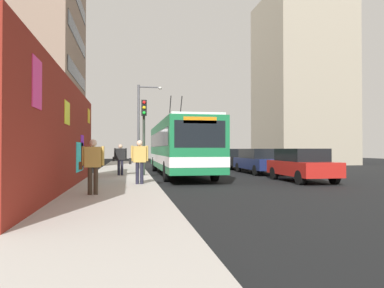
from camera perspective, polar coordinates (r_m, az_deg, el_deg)
The scene contains 14 objects.
ground_plane at distance 17.22m, azimuth -6.62°, elevation -6.03°, with size 80.00×80.00×0.00m, color black.
sidewalk_slab at distance 17.18m, azimuth -11.98°, elevation -5.78°, with size 48.00×3.20×0.15m, color #ADA8A0.
graffiti_wall at distance 13.10m, azimuth -20.13°, elevation 1.26°, with size 13.57×0.32×4.05m.
building_far_left at distance 31.56m, azimuth -25.61°, elevation 13.60°, with size 10.98×7.76×18.78m.
building_far_right at distance 39.17m, azimuth 17.66°, elevation 9.91°, with size 8.63×8.19×17.69m.
city_bus at distance 20.42m, azimuth -2.14°, elevation -0.29°, with size 12.27×2.62×4.92m.
parked_car_red at distance 17.27m, azimuth 17.73°, elevation -3.21°, with size 4.12×1.86×1.58m.
parked_car_navy at distance 22.24m, azimuth 11.07°, elevation -2.69°, with size 4.91×1.92×1.58m.
parked_car_black at distance 27.35m, azimuth 6.90°, elevation -2.36°, with size 4.63×1.75×1.58m.
pedestrian_near_wall at distance 11.07m, azimuth -16.15°, elevation -2.89°, with size 0.23×0.76×1.71m.
pedestrian_midblock at distance 18.90m, azimuth -11.82°, elevation -2.14°, with size 0.22×0.75×1.66m.
pedestrian_at_curb at distance 14.02m, azimuth -8.73°, elevation -2.32°, with size 0.24×0.77×1.76m.
traffic_light at distance 18.62m, azimuth -7.98°, elevation 3.25°, with size 0.49×0.28×4.06m.
street_lamp at distance 25.57m, azimuth -8.38°, elevation 3.98°, with size 0.44×1.81×6.14m.
Camera 1 is at (-17.11, 1.14, 1.56)m, focal length 32.16 mm.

